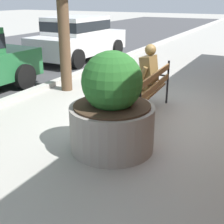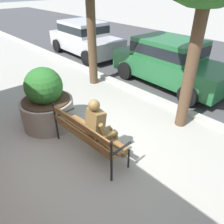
# 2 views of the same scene
# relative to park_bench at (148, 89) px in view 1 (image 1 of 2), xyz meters

# --- Properties ---
(ground_plane) EXTENTS (80.00, 80.00, 0.00)m
(ground_plane) POSITION_rel_park_bench_xyz_m (-0.02, 0.10, -0.54)
(ground_plane) COLOR #9E9B93
(curb_stone) EXTENTS (60.00, 0.20, 0.12)m
(curb_stone) POSITION_rel_park_bench_xyz_m (-0.02, 3.00, -0.48)
(curb_stone) COLOR #B2AFA8
(curb_stone) RESTS_ON ground
(park_bench) EXTENTS (1.82, 0.61, 0.95)m
(park_bench) POSITION_rel_park_bench_xyz_m (0.00, 0.00, 0.00)
(park_bench) COLOR brown
(park_bench) RESTS_ON ground
(bronze_statue_seated) EXTENTS (0.68, 0.77, 1.37)m
(bronze_statue_seated) POSITION_rel_park_bench_xyz_m (0.25, 0.21, 0.12)
(bronze_statue_seated) COLOR brown
(bronze_statue_seated) RESTS_ON ground
(concrete_planter) EXTENTS (1.28, 1.28, 1.52)m
(concrete_planter) POSITION_rel_park_bench_xyz_m (-1.57, -0.04, 0.08)
(concrete_planter) COLOR gray
(concrete_planter) RESTS_ON ground
(parked_car_white) EXTENTS (4.17, 2.06, 1.56)m
(parked_car_white) POSITION_rel_park_bench_xyz_m (4.18, 4.35, 0.30)
(parked_car_white) COLOR silver
(parked_car_white) RESTS_ON ground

